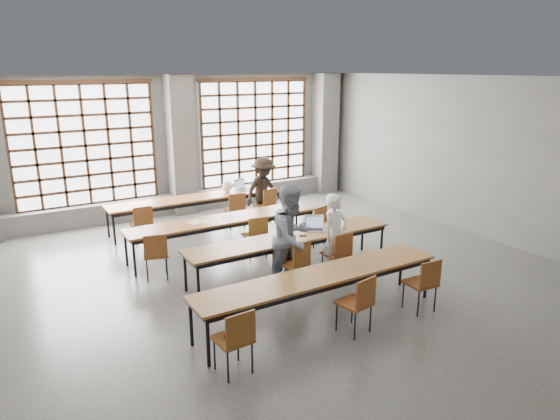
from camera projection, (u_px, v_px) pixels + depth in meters
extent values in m
plane|color=#484846|center=(290.00, 283.00, 8.79)|extent=(11.00, 11.00, 0.00)
plane|color=silver|center=(291.00, 78.00, 7.83)|extent=(11.00, 11.00, 0.00)
plane|color=#5E5E5B|center=(177.00, 144.00, 12.84)|extent=(10.00, 0.00, 10.00)
plane|color=#5E5E5B|center=(486.00, 159.00, 10.78)|extent=(0.00, 11.00, 11.00)
cube|color=#565653|center=(181.00, 146.00, 12.61)|extent=(0.60, 0.55, 3.50)
cube|color=#565653|center=(325.00, 134.00, 14.84)|extent=(0.60, 0.55, 3.50)
cube|color=white|center=(85.00, 145.00, 11.67)|extent=(3.20, 0.02, 2.80)
cube|color=black|center=(85.00, 146.00, 11.61)|extent=(3.20, 0.05, 2.80)
cube|color=black|center=(92.00, 206.00, 12.00)|extent=(3.32, 0.07, 0.10)
cube|color=black|center=(79.00, 81.00, 11.21)|extent=(3.32, 0.07, 0.10)
cube|color=white|center=(254.00, 133.00, 13.90)|extent=(3.20, 0.02, 2.80)
cube|color=black|center=(256.00, 133.00, 13.83)|extent=(3.20, 0.05, 2.80)
cube|color=black|center=(256.00, 184.00, 14.23)|extent=(3.32, 0.07, 0.10)
cube|color=black|center=(255.00, 79.00, 13.43)|extent=(3.32, 0.07, 0.10)
cube|color=#565653|center=(183.00, 202.00, 13.09)|extent=(9.80, 0.35, 0.50)
cube|color=brown|center=(193.00, 198.00, 11.67)|extent=(4.00, 0.70, 0.04)
cube|color=black|center=(193.00, 201.00, 11.69)|extent=(3.90, 0.64, 0.08)
cylinder|color=black|center=(114.00, 229.00, 10.58)|extent=(0.05, 0.05, 0.69)
cylinder|color=black|center=(108.00, 222.00, 11.06)|extent=(0.05, 0.05, 0.69)
cylinder|color=black|center=(271.00, 205.00, 12.48)|extent=(0.05, 0.05, 0.69)
cylinder|color=black|center=(259.00, 200.00, 12.96)|extent=(0.05, 0.05, 0.69)
cube|color=brown|center=(224.00, 219.00, 10.05)|extent=(4.00, 0.70, 0.04)
cube|color=black|center=(224.00, 222.00, 10.06)|extent=(3.90, 0.64, 0.08)
cylinder|color=black|center=(134.00, 259.00, 8.96)|extent=(0.05, 0.05, 0.69)
cylinder|color=black|center=(126.00, 249.00, 9.44)|extent=(0.05, 0.05, 0.69)
cylinder|color=black|center=(311.00, 225.00, 10.86)|extent=(0.05, 0.05, 0.69)
cylinder|color=black|center=(296.00, 219.00, 11.34)|extent=(0.05, 0.05, 0.69)
cube|color=brown|center=(291.00, 237.00, 8.98)|extent=(4.00, 0.70, 0.04)
cube|color=black|center=(291.00, 240.00, 9.00)|extent=(3.90, 0.64, 0.08)
cylinder|color=black|center=(198.00, 285.00, 7.89)|extent=(0.05, 0.05, 0.69)
cylinder|color=black|center=(185.00, 272.00, 8.37)|extent=(0.05, 0.05, 0.69)
cylinder|color=black|center=(382.00, 242.00, 9.79)|extent=(0.05, 0.05, 0.69)
cylinder|color=black|center=(362.00, 234.00, 10.27)|extent=(0.05, 0.05, 0.69)
cube|color=brown|center=(320.00, 275.00, 7.33)|extent=(4.00, 0.70, 0.04)
cube|color=black|center=(320.00, 279.00, 7.35)|extent=(3.90, 0.64, 0.08)
cylinder|color=black|center=(208.00, 342.00, 6.24)|extent=(0.05, 0.05, 0.69)
cylinder|color=black|center=(191.00, 322.00, 6.72)|extent=(0.05, 0.05, 0.69)
cylinder|color=black|center=(426.00, 278.00, 8.14)|extent=(0.05, 0.05, 0.69)
cylinder|color=black|center=(401.00, 266.00, 8.62)|extent=(0.05, 0.05, 0.69)
cube|color=maroon|center=(141.00, 224.00, 10.60)|extent=(0.43, 0.43, 0.04)
cube|color=maroon|center=(143.00, 216.00, 10.37)|extent=(0.40, 0.04, 0.40)
cylinder|color=black|center=(142.00, 234.00, 10.66)|extent=(0.02, 0.02, 0.45)
cube|color=brown|center=(235.00, 209.00, 11.69)|extent=(0.47, 0.47, 0.04)
cube|color=brown|center=(237.00, 202.00, 11.45)|extent=(0.40, 0.08, 0.40)
cylinder|color=black|center=(235.00, 219.00, 11.75)|extent=(0.02, 0.02, 0.45)
cube|color=brown|center=(264.00, 205.00, 12.08)|extent=(0.50, 0.50, 0.04)
cube|color=brown|center=(270.00, 197.00, 11.88)|extent=(0.40, 0.11, 0.40)
cylinder|color=black|center=(265.00, 214.00, 12.14)|extent=(0.02, 0.02, 0.45)
cube|color=brown|center=(156.00, 254.00, 8.87)|extent=(0.52, 0.52, 0.04)
cube|color=brown|center=(155.00, 246.00, 8.63)|extent=(0.39, 0.13, 0.40)
cylinder|color=black|center=(157.00, 266.00, 8.94)|extent=(0.02, 0.02, 0.45)
cube|color=brown|center=(255.00, 236.00, 9.86)|extent=(0.47, 0.47, 0.04)
cube|color=brown|center=(258.00, 227.00, 9.62)|extent=(0.40, 0.08, 0.40)
cylinder|color=black|center=(255.00, 246.00, 9.93)|extent=(0.02, 0.02, 0.45)
cube|color=brown|center=(313.00, 225.00, 10.56)|extent=(0.51, 0.51, 0.04)
cube|color=brown|center=(321.00, 216.00, 10.36)|extent=(0.40, 0.13, 0.40)
cylinder|color=black|center=(313.00, 235.00, 10.62)|extent=(0.02, 0.02, 0.45)
cube|color=brown|center=(293.00, 264.00, 8.45)|extent=(0.50, 0.50, 0.04)
cube|color=brown|center=(302.00, 254.00, 8.25)|extent=(0.40, 0.11, 0.40)
cylinder|color=black|center=(293.00, 276.00, 8.51)|extent=(0.02, 0.02, 0.45)
cube|color=brown|center=(336.00, 254.00, 8.90)|extent=(0.43, 0.43, 0.04)
cube|color=brown|center=(344.00, 245.00, 8.67)|extent=(0.40, 0.04, 0.40)
cylinder|color=black|center=(336.00, 266.00, 8.96)|extent=(0.02, 0.02, 0.45)
cube|color=brown|center=(233.00, 339.00, 6.11)|extent=(0.45, 0.45, 0.04)
cube|color=brown|center=(241.00, 329.00, 5.89)|extent=(0.40, 0.06, 0.40)
cylinder|color=black|center=(233.00, 355.00, 6.17)|extent=(0.02, 0.02, 0.45)
cube|color=brown|center=(354.00, 303.00, 7.05)|extent=(0.49, 0.49, 0.04)
cube|color=brown|center=(366.00, 293.00, 6.84)|extent=(0.40, 0.10, 0.40)
cylinder|color=black|center=(353.00, 317.00, 7.11)|extent=(0.02, 0.02, 0.45)
cube|color=maroon|center=(420.00, 283.00, 7.69)|extent=(0.44, 0.44, 0.04)
cube|color=maroon|center=(431.00, 274.00, 7.46)|extent=(0.40, 0.05, 0.40)
cylinder|color=black|center=(419.00, 296.00, 7.75)|extent=(0.02, 0.02, 0.45)
imported|color=white|center=(335.00, 236.00, 8.85)|extent=(0.64, 0.51, 1.54)
imported|color=navy|center=(292.00, 237.00, 8.37)|extent=(1.06, 0.94, 1.82)
imported|color=black|center=(263.00, 190.00, 12.03)|extent=(1.14, 0.80, 1.60)
cube|color=silver|center=(315.00, 230.00, 9.29)|extent=(0.44, 0.40, 0.02)
cube|color=black|center=(315.00, 229.00, 9.27)|extent=(0.35, 0.30, 0.00)
cube|color=silver|center=(314.00, 222.00, 9.39)|extent=(0.35, 0.24, 0.26)
cube|color=#89A8EC|center=(314.00, 223.00, 9.38)|extent=(0.29, 0.20, 0.21)
cube|color=silver|center=(244.00, 189.00, 12.37)|extent=(0.43, 0.37, 0.02)
cube|color=black|center=(244.00, 189.00, 12.36)|extent=(0.34, 0.27, 0.00)
cube|color=silver|center=(240.00, 184.00, 12.42)|extent=(0.36, 0.19, 0.26)
cube|color=#90BDFA|center=(240.00, 185.00, 12.42)|extent=(0.31, 0.15, 0.21)
ellipsoid|color=white|center=(334.00, 227.00, 9.42)|extent=(0.11, 0.08, 0.04)
cube|color=#358A2D|center=(287.00, 233.00, 9.01)|extent=(0.27, 0.18, 0.09)
cube|color=black|center=(303.00, 236.00, 8.98)|extent=(0.14, 0.10, 0.01)
cube|color=silver|center=(195.00, 222.00, 9.79)|extent=(0.36, 0.32, 0.00)
cube|color=white|center=(212.00, 221.00, 9.85)|extent=(0.33, 0.25, 0.00)
cube|color=white|center=(229.00, 217.00, 10.09)|extent=(0.33, 0.26, 0.00)
cube|color=black|center=(290.00, 198.00, 10.82)|extent=(0.36, 0.27, 0.40)
ellipsoid|color=white|center=(227.00, 186.00, 12.11)|extent=(0.30, 0.26, 0.29)
cube|color=maroon|center=(233.00, 335.00, 6.09)|extent=(0.20, 0.08, 0.06)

